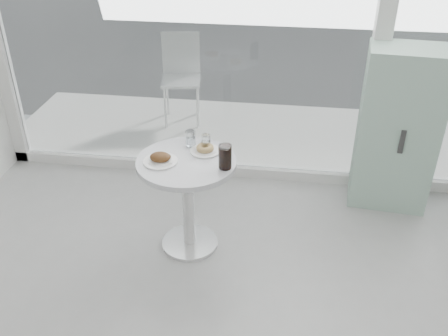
# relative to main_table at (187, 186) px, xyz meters

# --- Properties ---
(room_shell) EXTENTS (6.00, 6.00, 6.00)m
(room_shell) POSITION_rel_main_table_xyz_m (0.50, -2.46, 1.36)
(room_shell) COLOR silver
(room_shell) RESTS_ON ground
(main_table) EXTENTS (0.72, 0.72, 0.77)m
(main_table) POSITION_rel_main_table_xyz_m (0.00, 0.00, 0.00)
(main_table) COLOR silver
(main_table) RESTS_ON ground
(patio_deck) EXTENTS (5.60, 1.60, 0.05)m
(patio_deck) POSITION_rel_main_table_xyz_m (0.50, 1.90, -0.53)
(patio_deck) COLOR silver
(patio_deck) RESTS_ON ground
(mint_cabinet) EXTENTS (0.68, 0.48, 1.39)m
(mint_cabinet) POSITION_rel_main_table_xyz_m (1.61, 0.87, 0.14)
(mint_cabinet) COLOR #92BAA5
(mint_cabinet) RESTS_ON ground
(patio_chair) EXTENTS (0.49, 0.49, 0.97)m
(patio_chair) POSITION_rel_main_table_xyz_m (-0.51, 2.18, 0.05)
(patio_chair) COLOR silver
(patio_chair) RESTS_ON patio_deck
(plate_fritter) EXTENTS (0.25, 0.25, 0.07)m
(plate_fritter) POSITION_rel_main_table_xyz_m (-0.17, -0.05, 0.25)
(plate_fritter) COLOR white
(plate_fritter) RESTS_ON main_table
(plate_donut) EXTENTS (0.22, 0.22, 0.05)m
(plate_donut) POSITION_rel_main_table_xyz_m (0.11, 0.14, 0.24)
(plate_donut) COLOR white
(plate_donut) RESTS_ON main_table
(water_tumbler_a) EXTENTS (0.07, 0.07, 0.12)m
(water_tumbler_a) POSITION_rel_main_table_xyz_m (-0.01, 0.22, 0.27)
(water_tumbler_a) COLOR white
(water_tumbler_a) RESTS_ON main_table
(water_tumbler_b) EXTENTS (0.07, 0.07, 0.11)m
(water_tumbler_b) POSITION_rel_main_table_xyz_m (0.11, 0.19, 0.27)
(water_tumbler_b) COLOR white
(water_tumbler_b) RESTS_ON main_table
(cola_glass) EXTENTS (0.09, 0.09, 0.18)m
(cola_glass) POSITION_rel_main_table_xyz_m (0.29, -0.06, 0.30)
(cola_glass) COLOR white
(cola_glass) RESTS_ON main_table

